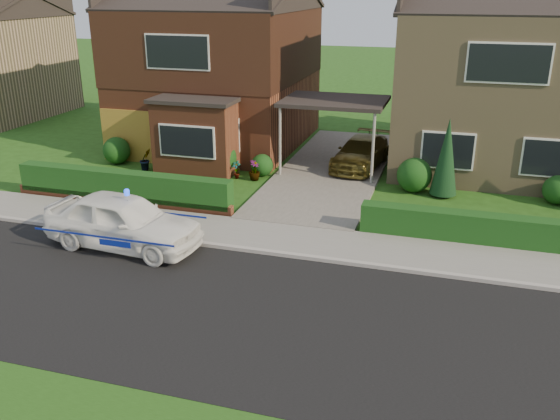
% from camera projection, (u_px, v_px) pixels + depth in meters
% --- Properties ---
extents(ground, '(120.00, 120.00, 0.00)m').
position_uv_depth(ground, '(229.00, 311.00, 13.07)').
color(ground, '#1F4612').
rests_on(ground, ground).
extents(road, '(60.00, 6.00, 0.02)m').
position_uv_depth(road, '(229.00, 311.00, 13.07)').
color(road, black).
rests_on(road, ground).
extents(kerb, '(60.00, 0.16, 0.12)m').
position_uv_depth(kerb, '(271.00, 253.00, 15.78)').
color(kerb, '#9E9993').
rests_on(kerb, ground).
extents(sidewalk, '(60.00, 2.00, 0.10)m').
position_uv_depth(sidewalk, '(282.00, 238.00, 16.73)').
color(sidewalk, slate).
rests_on(sidewalk, ground).
extents(driveway, '(3.80, 12.00, 0.12)m').
position_uv_depth(driveway, '(332.00, 169.00, 22.90)').
color(driveway, '#666059').
rests_on(driveway, ground).
extents(house_left, '(7.50, 9.53, 7.25)m').
position_uv_depth(house_left, '(218.00, 57.00, 25.71)').
color(house_left, brown).
rests_on(house_left, ground).
extents(house_right, '(7.50, 8.06, 7.25)m').
position_uv_depth(house_right, '(500.00, 70.00, 22.73)').
color(house_right, '#9B845F').
rests_on(house_right, ground).
extents(carport_link, '(3.80, 3.00, 2.77)m').
position_uv_depth(carport_link, '(334.00, 103.00, 21.93)').
color(carport_link, black).
rests_on(carport_link, ground).
extents(garage_door, '(2.20, 0.10, 2.10)m').
position_uv_depth(garage_door, '(127.00, 136.00, 23.82)').
color(garage_door, brown).
rests_on(garage_door, ground).
extents(dwarf_wall, '(7.70, 0.25, 0.36)m').
position_uv_depth(dwarf_wall, '(122.00, 200.00, 19.31)').
color(dwarf_wall, brown).
rests_on(dwarf_wall, ground).
extents(hedge_left, '(7.50, 0.55, 0.90)m').
position_uv_depth(hedge_left, '(125.00, 203.00, 19.51)').
color(hedge_left, '#103410').
rests_on(hedge_left, ground).
extents(hedge_right, '(7.50, 0.55, 0.80)m').
position_uv_depth(hedge_right, '(496.00, 246.00, 16.31)').
color(hedge_right, '#103410').
rests_on(hedge_right, ground).
extents(shrub_left_far, '(1.08, 1.08, 1.08)m').
position_uv_depth(shrub_left_far, '(117.00, 150.00, 23.66)').
color(shrub_left_far, '#103410').
rests_on(shrub_left_far, ground).
extents(shrub_left_mid, '(1.32, 1.32, 1.32)m').
position_uv_depth(shrub_left_mid, '(219.00, 158.00, 22.23)').
color(shrub_left_mid, '#103410').
rests_on(shrub_left_mid, ground).
extents(shrub_left_near, '(0.84, 0.84, 0.84)m').
position_uv_depth(shrub_left_near, '(262.00, 165.00, 22.16)').
color(shrub_left_near, '#103410').
rests_on(shrub_left_near, ground).
extents(shrub_right_near, '(1.20, 1.20, 1.20)m').
position_uv_depth(shrub_right_near, '(414.00, 175.00, 20.41)').
color(shrub_right_near, '#103410').
rests_on(shrub_right_near, ground).
extents(shrub_right_mid, '(0.96, 0.96, 0.96)m').
position_uv_depth(shrub_right_mid, '(558.00, 190.00, 19.31)').
color(shrub_right_mid, '#103410').
rests_on(shrub_right_mid, ground).
extents(conifer_a, '(0.90, 0.90, 2.60)m').
position_uv_depth(conifer_a, '(446.00, 159.00, 19.72)').
color(conifer_a, black).
rests_on(conifer_a, ground).
extents(police_car, '(4.04, 4.52, 1.66)m').
position_uv_depth(police_car, '(123.00, 222.00, 16.02)').
color(police_car, white).
rests_on(police_car, ground).
extents(driveway_car, '(2.05, 4.05, 1.13)m').
position_uv_depth(driveway_car, '(361.00, 153.00, 22.82)').
color(driveway_car, brown).
rests_on(driveway_car, driveway).
extents(potted_plant_a, '(0.40, 0.32, 0.66)m').
position_uv_depth(potted_plant_a, '(236.00, 170.00, 21.87)').
color(potted_plant_a, gray).
rests_on(potted_plant_a, ground).
extents(potted_plant_b, '(0.58, 0.55, 0.84)m').
position_uv_depth(potted_plant_b, '(146.00, 160.00, 22.84)').
color(potted_plant_b, gray).
rests_on(potted_plant_b, ground).
extents(potted_plant_c, '(0.48, 0.48, 0.73)m').
position_uv_depth(potted_plant_c, '(254.00, 171.00, 21.67)').
color(potted_plant_c, gray).
rests_on(potted_plant_c, ground).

